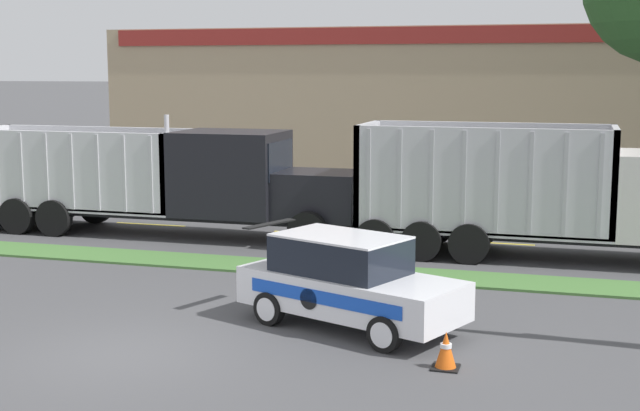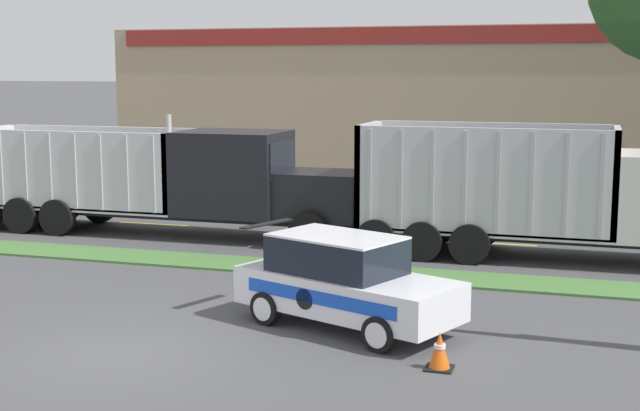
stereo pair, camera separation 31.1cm
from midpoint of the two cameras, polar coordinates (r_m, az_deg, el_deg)
ground_plane at (r=16.15m, az=-12.23°, el=-9.24°), size 600.00×600.00×0.00m
grass_verge at (r=22.47m, az=-3.17°, el=-3.87°), size 120.00×1.56×0.06m
centre_line_2 at (r=31.86m, az=-18.95°, el=-0.63°), size 2.40×0.14×0.01m
centre_line_3 at (r=29.02m, az=-10.30°, el=-1.17°), size 2.40×0.14×0.01m
centre_line_4 at (r=26.98m, az=-0.06°, el=-1.78°), size 2.40×0.14×0.01m
centre_line_5 at (r=25.93m, az=11.42°, el=-2.39°), size 2.40×0.14×0.01m
dump_truck_lead at (r=23.90m, az=19.61°, el=0.09°), size 12.21×2.82×3.48m
dump_truck_trail at (r=26.55m, az=-7.57°, el=1.45°), size 12.27×2.67×3.64m
rally_car at (r=17.13m, az=2.07°, el=-4.86°), size 4.71×3.28×1.81m
traffic_cone at (r=15.07m, az=8.26°, el=-9.20°), size 0.46×0.46×0.63m
store_building_backdrop at (r=49.24m, az=6.02°, el=7.01°), size 29.33×12.10×6.95m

